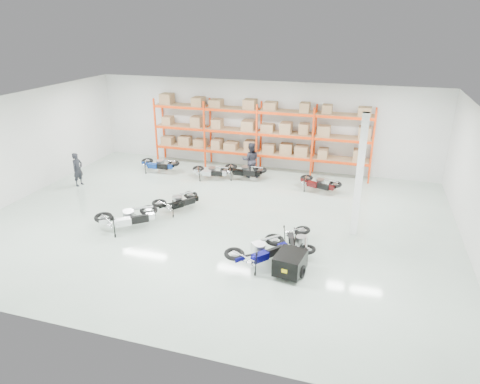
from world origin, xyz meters
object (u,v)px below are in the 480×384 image
(moto_black_far_left, at_px, (178,198))
(person_left, at_px, (78,169))
(moto_back_d, at_px, (319,181))
(trailer, at_px, (290,263))
(moto_back_c, at_px, (244,168))
(moto_touring_right, at_px, (299,237))
(moto_blue_centre, at_px, (259,247))
(person_back, at_px, (251,160))
(moto_back_a, at_px, (158,162))
(moto_back_b, at_px, (211,169))
(moto_silver_left, at_px, (127,214))

(moto_black_far_left, distance_m, person_left, 5.86)
(moto_back_d, bearing_deg, trailer, -160.96)
(moto_back_d, height_order, person_left, person_left)
(moto_black_far_left, relative_size, person_left, 1.11)
(moto_back_c, height_order, person_left, person_left)
(moto_touring_right, height_order, moto_back_c, moto_back_c)
(person_left, bearing_deg, moto_blue_centre, -106.06)
(moto_back_d, xyz_separation_m, person_back, (-3.50, 0.99, 0.35))
(trailer, bearing_deg, moto_touring_right, 98.50)
(moto_touring_right, bearing_deg, moto_back_a, 128.78)
(moto_black_far_left, height_order, person_back, person_back)
(trailer, bearing_deg, person_back, 121.95)
(person_left, bearing_deg, moto_back_b, -58.01)
(moto_back_c, xyz_separation_m, moto_back_d, (3.73, -0.59, -0.04))
(moto_back_d, bearing_deg, moto_back_a, 106.66)
(moto_black_far_left, relative_size, moto_back_c, 0.95)
(person_left, bearing_deg, person_back, -57.66)
(moto_silver_left, distance_m, moto_back_b, 6.08)
(moto_back_b, relative_size, person_left, 1.06)
(moto_blue_centre, relative_size, moto_black_far_left, 1.11)
(moto_back_a, height_order, moto_back_c, moto_back_c)
(moto_blue_centre, height_order, moto_touring_right, moto_blue_centre)
(person_left, bearing_deg, moto_back_a, -37.15)
(trailer, height_order, person_left, person_left)
(person_back, bearing_deg, moto_back_c, 44.53)
(person_back, bearing_deg, trailer, 96.94)
(moto_back_c, xyz_separation_m, person_back, (0.22, 0.40, 0.31))
(trailer, height_order, person_back, person_back)
(trailer, bearing_deg, moto_back_a, 146.40)
(moto_black_far_left, height_order, moto_touring_right, moto_black_far_left)
(moto_silver_left, bearing_deg, moto_blue_centre, -139.05)
(moto_back_b, bearing_deg, person_back, -71.82)
(moto_black_far_left, relative_size, moto_back_d, 1.02)
(moto_back_c, bearing_deg, moto_back_a, 95.50)
(moto_black_far_left, bearing_deg, moto_blue_centre, -178.84)
(trailer, distance_m, moto_back_a, 11.17)
(moto_touring_right, bearing_deg, moto_blue_centre, -147.72)
(moto_touring_right, height_order, moto_back_d, moto_back_d)
(moto_silver_left, distance_m, person_left, 5.69)
(moto_back_b, height_order, person_back, person_back)
(moto_silver_left, bearing_deg, moto_back_a, -22.34)
(moto_silver_left, relative_size, moto_back_a, 1.12)
(moto_silver_left, xyz_separation_m, trailer, (6.43, -1.33, -0.19))
(person_back, bearing_deg, moto_back_b, 9.72)
(trailer, height_order, moto_back_c, moto_back_c)
(moto_black_far_left, height_order, moto_back_d, moto_black_far_left)
(moto_black_far_left, height_order, person_left, person_left)
(moto_back_c, relative_size, moto_back_d, 1.07)
(moto_touring_right, distance_m, moto_back_c, 7.25)
(trailer, relative_size, moto_back_d, 1.03)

